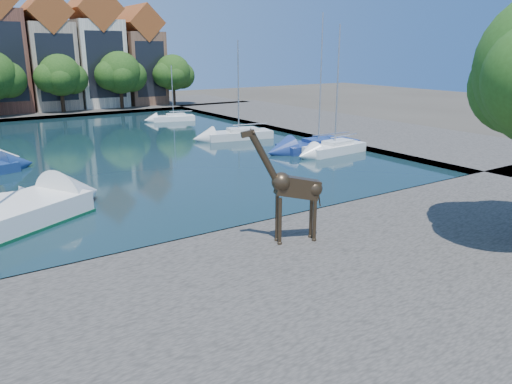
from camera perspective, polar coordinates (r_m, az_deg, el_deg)
ground at (r=25.06m, az=1.62°, el=-4.14°), size 160.00×160.00×0.00m
water_basin at (r=46.09m, az=-15.90°, el=4.69°), size 38.00×50.00×0.08m
near_quay at (r=20.11m, az=13.35°, el=-9.11°), size 50.00×14.00×0.50m
far_quay at (r=76.86m, az=-23.50°, el=8.49°), size 60.00×16.00×0.50m
right_quay at (r=58.53m, az=8.16°, el=7.67°), size 14.00×52.00×0.50m
townhouse_center at (r=75.78m, az=-27.24°, el=14.16°), size 5.44×9.18×16.93m
townhouse_east_inner at (r=76.78m, az=-22.63°, el=14.21°), size 5.94×9.18×15.79m
townhouse_east_mid at (r=78.35m, az=-17.86°, el=14.94°), size 6.43×9.18×16.65m
townhouse_east_end at (r=80.44m, az=-13.23°, el=14.57°), size 5.44×9.18×14.43m
far_tree_mid_east at (r=71.51m, az=-21.41°, el=12.19°), size 7.02×5.40×7.52m
far_tree_east at (r=73.68m, az=-15.21°, el=12.88°), size 7.54×5.80×7.84m
far_tree_far_east at (r=76.63m, az=-9.41°, el=13.20°), size 6.76×5.20×7.36m
giraffe_statue at (r=21.33m, az=4.09°, el=0.55°), size 3.43×1.47×5.01m
sailboat_right_a at (r=42.90m, az=8.99°, el=5.16°), size 5.93×2.51×10.45m
sailboat_right_b at (r=44.45m, az=7.16°, el=5.51°), size 7.54×2.80×11.43m
sailboat_right_c at (r=49.47m, az=-1.98°, el=6.75°), size 6.82×3.46×9.34m
sailboat_right_d at (r=62.89m, az=-9.41°, el=8.45°), size 5.30×2.91×6.66m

